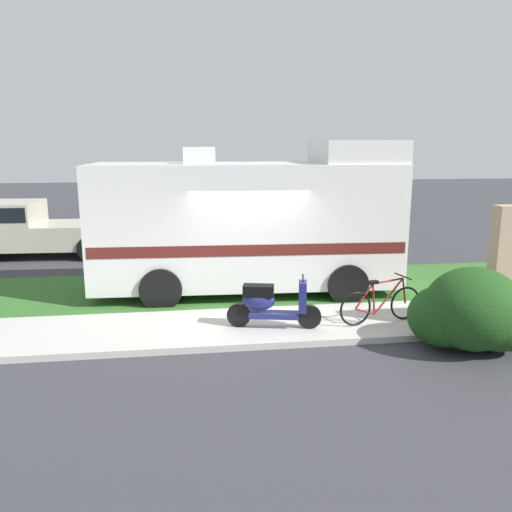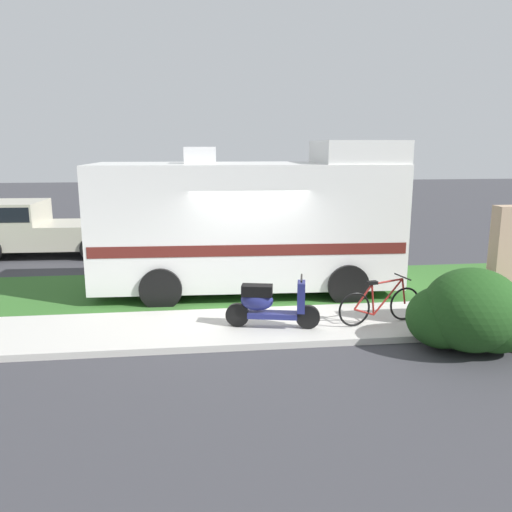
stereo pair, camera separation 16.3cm
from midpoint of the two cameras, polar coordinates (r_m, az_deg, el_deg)
The scene contains 8 objects.
ground_plane at distance 10.96m, azimuth -0.97°, elevation -5.98°, with size 80.00×80.00×0.00m, color #38383D.
sidewalk at distance 9.82m, azimuth -0.12°, elevation -7.81°, with size 24.00×2.00×0.12m.
grass_strip at distance 12.38m, azimuth -1.81°, elevation -3.66°, with size 24.00×3.40×0.08m.
motorhome_rv at distance 11.90m, azimuth -1.01°, elevation 3.77°, with size 6.97×2.75×3.52m.
scooter at distance 9.47m, azimuth 1.09°, elevation -5.27°, with size 1.72×0.63×0.97m.
bicycle at distance 10.00m, azimuth 13.19°, elevation -5.16°, with size 1.71×0.54×0.88m.
pickup_truck_near at distance 17.60m, azimuth -23.97°, elevation 2.97°, with size 5.11×2.31×1.71m.
bush_by_porch at distance 9.35m, azimuth 22.19°, elevation -5.87°, with size 1.98×1.49×1.40m.
Camera 1 is at (-1.33, -10.33, 3.41)m, focal length 36.15 mm.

